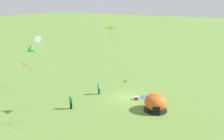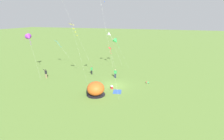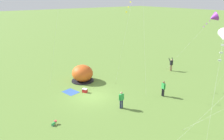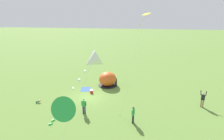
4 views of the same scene
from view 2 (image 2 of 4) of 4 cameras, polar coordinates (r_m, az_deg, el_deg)
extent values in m
plane|color=olive|center=(30.27, 0.57, -5.09)|extent=(300.00, 300.00, 0.00)
ellipsoid|color=#D8591E|center=(26.46, -5.34, -6.03)|extent=(2.70, 2.60, 2.10)
cylinder|color=black|center=(26.87, -5.28, -8.00)|extent=(2.81, 2.81, 0.10)
cube|color=black|center=(26.71, -8.07, -7.08)|extent=(0.78, 0.43, 1.10)
cube|color=#3359A5|center=(27.85, 1.71, -7.10)|extent=(1.94, 1.63, 0.01)
cube|color=red|center=(29.01, -0.08, -5.68)|extent=(0.63, 0.55, 0.38)
cube|color=white|center=(28.93, -0.08, -5.28)|extent=(0.64, 0.57, 0.06)
cylinder|color=green|center=(31.80, 11.61, -4.01)|extent=(0.34, 0.39, 0.22)
sphere|color=tan|center=(31.70, 11.17, -4.00)|extent=(0.19, 0.19, 0.19)
cylinder|color=#D83F3F|center=(31.67, 11.18, -3.84)|extent=(0.24, 0.24, 0.06)
cylinder|color=tan|center=(31.70, 11.46, -4.24)|extent=(0.07, 0.07, 0.17)
cylinder|color=tan|center=(31.88, 11.34, -4.11)|extent=(0.07, 0.07, 0.17)
cylinder|color=navy|center=(31.81, 11.85, -4.23)|extent=(0.09, 0.09, 0.13)
cylinder|color=navy|center=(31.95, 11.75, -4.13)|extent=(0.09, 0.09, 0.13)
cylinder|color=#1E2347|center=(33.93, 0.92, -1.83)|extent=(0.15, 0.15, 0.88)
cylinder|color=#1E2347|center=(33.86, 1.23, -1.88)|extent=(0.15, 0.15, 0.88)
cube|color=green|center=(33.66, 1.08, -0.66)|extent=(0.27, 0.40, 0.60)
sphere|color=tan|center=(33.54, 1.08, 0.04)|extent=(0.22, 0.22, 0.22)
cylinder|color=green|center=(33.75, 0.69, -0.61)|extent=(0.09, 0.09, 0.58)
cylinder|color=green|center=(33.57, 1.47, -0.71)|extent=(0.09, 0.09, 0.58)
cylinder|color=black|center=(36.30, -6.56, -0.68)|extent=(0.15, 0.15, 0.88)
cylinder|color=black|center=(36.14, -6.72, -0.77)|extent=(0.15, 0.15, 0.88)
cube|color=green|center=(36.01, -6.68, 0.40)|extent=(0.40, 0.28, 0.60)
sphere|color=brown|center=(35.89, -6.70, 1.06)|extent=(0.22, 0.22, 0.22)
cylinder|color=green|center=(36.21, -6.47, 0.50)|extent=(0.09, 0.09, 0.58)
cylinder|color=green|center=(35.80, -6.88, 0.29)|extent=(0.09, 0.09, 0.58)
cylinder|color=#8C7251|center=(35.97, -20.57, -1.85)|extent=(0.15, 0.15, 0.88)
cylinder|color=#8C7251|center=(36.12, -20.77, -1.80)|extent=(0.15, 0.15, 0.88)
cube|color=black|center=(35.83, -20.79, -0.70)|extent=(0.31, 0.42, 0.60)
sphere|color=tan|center=(35.71, -20.86, -0.04)|extent=(0.22, 0.22, 0.22)
cylinder|color=black|center=(35.41, -20.77, -0.12)|extent=(0.38, 0.10, 0.50)
cylinder|color=black|center=(35.81, -21.32, 0.01)|extent=(0.39, 0.22, 0.50)
cylinder|color=silver|center=(23.02, -0.89, 7.25)|extent=(0.20, 2.98, 14.94)
cylinder|color=brown|center=(24.88, 2.41, -10.13)|extent=(0.03, 0.03, 0.06)
cube|color=blue|center=(23.02, -2.53, 21.38)|extent=(0.21, 0.12, 0.12)
cylinder|color=silver|center=(37.47, -23.92, 3.67)|extent=(3.44, 4.77, 7.39)
cylinder|color=brown|center=(35.66, -22.16, -2.88)|extent=(0.03, 0.03, 0.06)
cone|color=purple|center=(39.76, -25.53, 9.58)|extent=(1.83, 1.86, 1.54)
cube|color=purple|center=(39.38, -25.32, 8.87)|extent=(0.18, 0.18, 0.12)
cube|color=purple|center=(39.07, -25.14, 8.26)|extent=(0.19, 0.17, 0.12)
cube|color=purple|center=(38.76, -24.95, 7.63)|extent=(0.21, 0.14, 0.12)
cylinder|color=silver|center=(29.66, -10.42, 4.50)|extent=(0.02, 2.48, 10.21)
cylinder|color=brown|center=(30.59, -7.87, -4.95)|extent=(0.03, 0.03, 0.06)
cube|color=yellow|center=(29.63, -13.14, 14.31)|extent=(1.12, 1.12, 0.29)
cylinder|color=#332314|center=(29.63, -13.14, 14.33)|extent=(0.02, 0.23, 0.62)
cube|color=yellow|center=(29.49, -12.46, 13.10)|extent=(0.21, 0.08, 0.12)
cube|color=yellow|center=(29.38, -11.88, 12.06)|extent=(0.21, 0.11, 0.12)
cube|color=yellow|center=(29.28, -11.31, 11.01)|extent=(0.21, 0.11, 0.12)
cylinder|color=silver|center=(41.37, 0.18, 3.92)|extent=(3.75, 2.66, 4.11)
cylinder|color=brown|center=(39.77, 1.17, 0.37)|extent=(0.03, 0.03, 0.06)
cube|color=red|center=(43.12, -0.74, 7.23)|extent=(0.73, 0.62, 0.42)
cylinder|color=#332314|center=(43.11, -0.74, 7.24)|extent=(0.28, 0.21, 0.41)
cube|color=red|center=(42.77, -0.57, 6.57)|extent=(0.17, 0.20, 0.12)
cube|color=red|center=(42.49, -0.42, 5.99)|extent=(0.19, 0.18, 0.12)
cube|color=red|center=(42.21, -0.27, 5.41)|extent=(0.18, 0.19, 0.12)
cylinder|color=silver|center=(31.51, -10.73, 10.13)|extent=(5.54, 3.74, 15.56)
cylinder|color=brown|center=(34.86, -5.19, -2.10)|extent=(0.03, 0.03, 0.06)
cylinder|color=silver|center=(41.63, -14.35, 4.81)|extent=(0.29, 5.60, 6.00)
cylinder|color=brown|center=(40.82, -10.82, 0.50)|extent=(0.03, 0.03, 0.06)
cube|color=#33B7D1|center=(42.81, -17.76, 8.94)|extent=(1.11, 1.10, 0.55)
cylinder|color=#332314|center=(42.80, -17.76, 8.95)|extent=(0.04, 0.47, 0.60)
cube|color=#33B7D1|center=(42.59, -17.23, 8.34)|extent=(0.21, 0.10, 0.12)
cube|color=#33B7D1|center=(42.42, -16.79, 7.83)|extent=(0.20, 0.06, 0.12)
cube|color=#33B7D1|center=(42.25, -16.34, 7.31)|extent=(0.20, 0.08, 0.12)
cylinder|color=silver|center=(40.71, 1.41, 6.20)|extent=(1.38, 2.85, 7.58)
cylinder|color=brown|center=(41.83, 3.50, 1.18)|extent=(0.03, 0.03, 0.06)
cone|color=white|center=(39.96, -0.82, 11.50)|extent=(1.33, 1.44, 1.20)
cube|color=white|center=(40.07, -0.23, 10.73)|extent=(0.21, 0.13, 0.12)
cube|color=white|center=(40.16, 0.26, 10.07)|extent=(0.18, 0.19, 0.12)
cube|color=white|center=(40.27, 0.75, 9.42)|extent=(0.20, 0.16, 0.12)
cylinder|color=silver|center=(40.84, 3.43, 4.96)|extent=(2.69, 4.10, 5.83)
cylinder|color=brown|center=(39.83, 5.72, 0.32)|extent=(0.03, 0.03, 0.06)
cone|color=green|center=(42.17, 1.24, 9.37)|extent=(1.71, 1.80, 1.46)
cube|color=green|center=(41.90, 1.63, 8.69)|extent=(0.20, 0.15, 0.12)
cube|color=green|center=(41.68, 1.95, 8.11)|extent=(0.21, 0.13, 0.12)
cube|color=green|center=(41.47, 2.28, 7.52)|extent=(0.19, 0.17, 0.12)
camera|label=1|loc=(36.15, -48.95, 13.54)|focal=35.00mm
camera|label=3|loc=(45.25, 21.99, 14.42)|focal=35.00mm
camera|label=4|loc=(48.91, -0.91, 15.07)|focal=28.00mm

